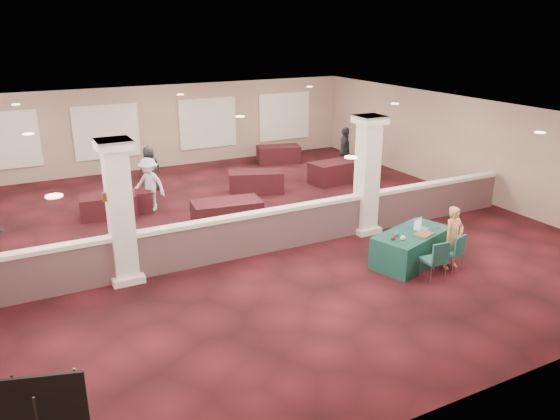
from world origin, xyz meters
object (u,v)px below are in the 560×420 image
conf_chair_main (455,249)px  easel_board (45,420)px  near_table (411,247)px  attendee_c (345,151)px  far_table_back_center (256,182)px  attendee_d (150,168)px  conf_chair_side (437,258)px  woman (453,238)px  far_table_back_left (124,202)px  far_table_back_right (279,154)px  far_table_front_center (227,214)px  far_table_front_left (108,206)px  attendee_b (149,184)px  far_table_front_right (336,172)px

conf_chair_main → easel_board: easel_board is taller
near_table → easel_board: (-8.35, -3.30, 0.69)m
attendee_c → far_table_back_center: bearing=139.4°
far_table_back_center → attendee_d: attendee_d is taller
attendee_c → attendee_d: (-7.02, 1.35, -0.13)m
conf_chair_side → woman: bearing=28.2°
far_table_back_left → far_table_back_right: size_ratio=0.95×
near_table → far_table_front_center: near_table is taller
far_table_front_center → far_table_back_left: far_table_front_center is taller
conf_chair_main → far_table_back_center: 7.82m
far_table_back_left → far_table_front_center: bearing=-49.4°
far_table_front_center → far_table_back_center: far_table_front_center is taller
conf_chair_main → far_table_back_right: conf_chair_main is taller
attendee_c → attendee_d: size_ratio=1.17×
attendee_d → easel_board: bearing=72.1°
attendee_c → far_table_back_left: bearing=135.3°
near_table → far_table_front_center: bearing=107.3°
conf_chair_side → far_table_front_left: conf_chair_side is taller
far_table_back_right → far_table_back_center: bearing=-127.9°
woman → attendee_b: bearing=122.9°
attendee_b → attendee_d: bearing=123.8°
conf_chair_main → attendee_c: size_ratio=0.49×
woman → far_table_back_left: bearing=125.9°
far_table_front_center → far_table_back_center: bearing=51.2°
far_table_front_center → far_table_back_left: (-2.27, 2.65, -0.06)m
attendee_b → conf_chair_side: bearing=-11.6°
far_table_front_right → attendee_d: attendee_d is taller
near_table → far_table_back_center: near_table is taller
far_table_front_right → attendee_b: bearing=180.0°
far_table_back_left → far_table_back_right: (6.97, 3.30, 0.02)m
near_table → woman: size_ratio=1.36×
far_table_front_left → attendee_b: bearing=0.0°
easel_board → attendee_b: easel_board is taller
far_table_front_left → far_table_back_right: far_table_back_right is taller
near_table → far_table_back_left: (-5.27, 6.90, -0.06)m
easel_board → far_table_back_right: size_ratio=0.99×
attendee_b → attendee_c: bearing=54.3°
far_table_front_center → attendee_c: size_ratio=1.06×
near_table → far_table_front_right: bearing=53.8°
far_table_front_left → attendee_d: bearing=48.9°
easel_board → far_table_front_center: 9.28m
far_table_back_right → attendee_c: (1.35, -2.76, 0.56)m
attendee_d → near_table: bearing=116.3°
woman → far_table_front_center: size_ratio=0.78×
conf_chair_side → far_table_back_right: size_ratio=0.55×
conf_chair_main → far_table_back_center: bearing=87.7°
conf_chair_side → far_table_front_center: size_ratio=0.50×
conf_chair_main → far_table_front_left: size_ratio=0.54×
easel_board → far_table_back_right: (10.05, 13.50, -0.73)m
far_table_back_right → far_table_back_left: bearing=-154.7°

